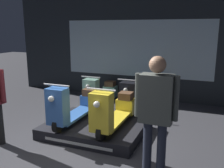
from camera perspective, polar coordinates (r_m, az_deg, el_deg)
ground_plane at (r=4.43m, az=-11.07°, el=-16.78°), size 30.00×30.00×0.00m
shop_wall_back at (r=7.72m, az=5.50°, el=8.45°), size 8.32×0.09×3.20m
display_platform at (r=5.32m, az=-3.85°, el=-9.98°), size 1.99×1.55×0.22m
scooter_display_left at (r=5.30m, az=-8.67°, el=-4.91°), size 0.54×1.75×0.93m
scooter_display_right at (r=4.93m, az=0.41°, el=-6.13°), size 0.54×1.75×0.93m
scooter_backrow_0 at (r=7.15m, az=-2.66°, el=-2.03°), size 0.54×1.75×0.93m
scooter_backrow_1 at (r=6.80m, az=5.19°, el=-2.83°), size 0.54×1.75×0.93m
person_right_browsing at (r=3.54m, az=10.00°, el=-5.27°), size 0.61×0.25×1.80m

